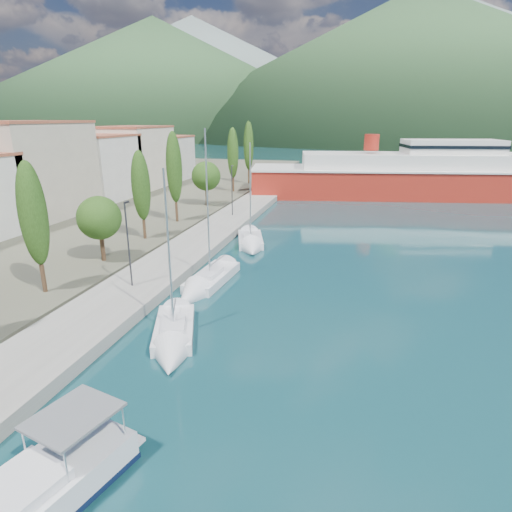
# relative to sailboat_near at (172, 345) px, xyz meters

# --- Properties ---
(ground) EXTENTS (1400.00, 1400.00, 0.00)m
(ground) POSITION_rel_sailboat_near_xyz_m (2.99, 113.04, -0.29)
(ground) COLOR #133E45
(quay) EXTENTS (5.00, 88.00, 0.80)m
(quay) POSITION_rel_sailboat_near_xyz_m (-6.01, 19.04, 0.11)
(quay) COLOR gray
(quay) RESTS_ON ground
(hills_far) EXTENTS (1480.00, 900.00, 180.00)m
(hills_far) POSITION_rel_sailboat_near_xyz_m (141.58, 611.77, 77.10)
(hills_far) COLOR slate
(hills_far) RESTS_ON ground
(hills_near) EXTENTS (1010.00, 520.00, 115.00)m
(hills_near) POSITION_rel_sailboat_near_xyz_m (101.04, 365.54, 48.89)
(hills_near) COLOR #30542E
(hills_near) RESTS_ON ground
(town_buildings) EXTENTS (9.20, 69.20, 11.30)m
(town_buildings) POSITION_rel_sailboat_near_xyz_m (-29.01, 29.95, 5.28)
(town_buildings) COLOR beige
(town_buildings) RESTS_ON land_strip
(tree_row) EXTENTS (3.94, 64.02, 11.09)m
(tree_row) POSITION_rel_sailboat_near_xyz_m (-11.44, 25.48, 5.58)
(tree_row) COLOR #47301E
(tree_row) RESTS_ON land_strip
(lamp_posts) EXTENTS (0.15, 47.48, 6.06)m
(lamp_posts) POSITION_rel_sailboat_near_xyz_m (-6.01, 6.66, 3.79)
(lamp_posts) COLOR #2D2D33
(lamp_posts) RESTS_ON quay
(sailboat_near) EXTENTS (4.72, 7.72, 10.67)m
(sailboat_near) POSITION_rel_sailboat_near_xyz_m (0.00, 0.00, 0.00)
(sailboat_near) COLOR silver
(sailboat_near) RESTS_ON ground
(sailboat_mid) EXTENTS (2.88, 8.82, 12.49)m
(sailboat_mid) POSITION_rel_sailboat_near_xyz_m (-1.57, 8.29, 0.01)
(sailboat_mid) COLOR silver
(sailboat_mid) RESTS_ON ground
(sailboat_far) EXTENTS (4.54, 7.86, 11.00)m
(sailboat_far) POSITION_rel_sailboat_near_xyz_m (-0.79, 19.80, 0.02)
(sailboat_far) COLOR silver
(sailboat_far) RESTS_ON ground
(ferry) EXTENTS (53.34, 20.16, 10.37)m
(ferry) POSITION_rel_sailboat_near_xyz_m (17.37, 54.75, 2.86)
(ferry) COLOR #A52216
(ferry) RESTS_ON ground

